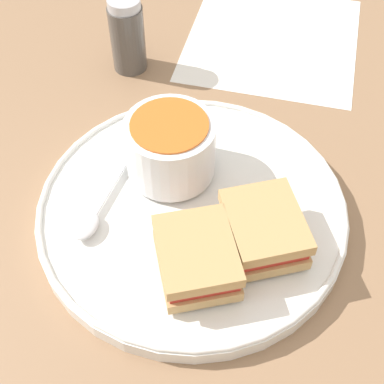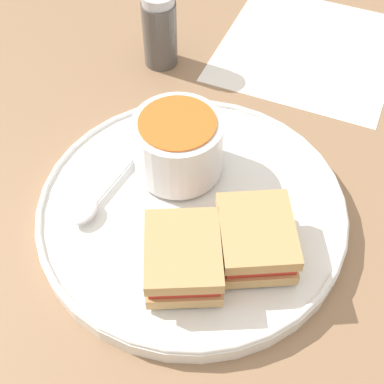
# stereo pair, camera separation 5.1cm
# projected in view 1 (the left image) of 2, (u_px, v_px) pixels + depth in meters

# --- Properties ---
(ground_plane) EXTENTS (2.40, 2.40, 0.00)m
(ground_plane) POSITION_uv_depth(u_px,v_px,m) (192.00, 216.00, 0.55)
(ground_plane) COLOR #8E6B4C
(plate) EXTENTS (0.31, 0.31, 0.02)m
(plate) POSITION_uv_depth(u_px,v_px,m) (192.00, 209.00, 0.54)
(plate) COLOR white
(plate) RESTS_ON ground_plane
(soup_bowl) EXTENTS (0.09, 0.09, 0.06)m
(soup_bowl) POSITION_uv_depth(u_px,v_px,m) (170.00, 147.00, 0.53)
(soup_bowl) COLOR white
(soup_bowl) RESTS_ON plate
(spoon) EXTENTS (0.02, 0.11, 0.01)m
(spoon) POSITION_uv_depth(u_px,v_px,m) (89.00, 220.00, 0.51)
(spoon) COLOR silver
(spoon) RESTS_ON plate
(sandwich_half_near) EXTENTS (0.10, 0.10, 0.04)m
(sandwich_half_near) POSITION_uv_depth(u_px,v_px,m) (197.00, 257.00, 0.47)
(sandwich_half_near) COLOR tan
(sandwich_half_near) RESTS_ON plate
(sandwich_half_far) EXTENTS (0.10, 0.10, 0.04)m
(sandwich_half_far) POSITION_uv_depth(u_px,v_px,m) (264.00, 229.00, 0.49)
(sandwich_half_far) COLOR tan
(sandwich_half_far) RESTS_ON plate
(salt_shaker) EXTENTS (0.04, 0.04, 0.10)m
(salt_shaker) POSITION_uv_depth(u_px,v_px,m) (127.00, 35.00, 0.66)
(salt_shaker) COLOR #4C4742
(salt_shaker) RESTS_ON ground_plane
(menu_sheet) EXTENTS (0.26, 0.27, 0.00)m
(menu_sheet) POSITION_uv_depth(u_px,v_px,m) (272.00, 39.00, 0.73)
(menu_sheet) COLOR white
(menu_sheet) RESTS_ON ground_plane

